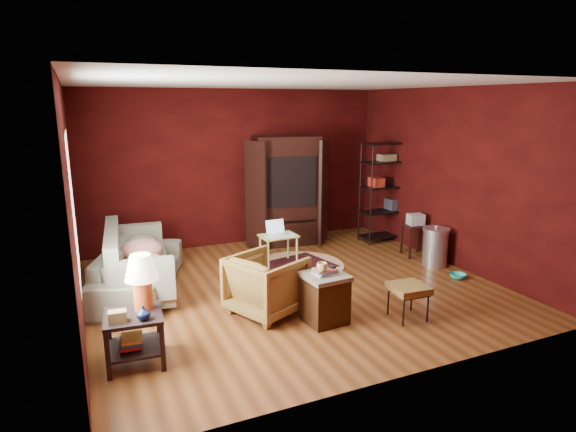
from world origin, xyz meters
The scene contains 18 objects.
room centered at (-0.04, -0.01, 1.40)m, with size 5.54×5.04×2.84m.
sofa centered at (-2.01, 0.76, 0.42)m, with size 2.16×0.63×0.84m, color gray.
armchair centered at (-0.65, -0.62, 0.41)m, with size 0.80×0.75×0.82m, color black.
pet_bowl_steel centered at (1.61, -0.67, 0.12)m, with size 0.24×0.06×0.24m, color #B7B8BE.
pet_bowl_turquoise centered at (2.39, -0.67, 0.12)m, with size 0.24×0.08×0.24m, color #28BDBA.
vase centered at (-2.21, -1.37, 0.59)m, with size 0.13×0.14×0.13m, color #0C1A40.
mug centered at (-0.18, -1.19, 0.73)m, with size 0.13×0.10×0.13m, color #DABD6A.
side_table centered at (-2.23, -1.15, 0.66)m, with size 0.60×0.60×1.10m.
sofa_cushions centered at (-2.05, 0.75, 0.40)m, with size 0.95×2.03×0.83m.
hamper centered at (-0.12, -1.13, 0.31)m, with size 0.52×0.52×0.69m.
footstool centered at (0.85, -1.46, 0.37)m, with size 0.45×0.45×0.43m.
rug_round centered at (0.47, 0.83, 0.01)m, with size 1.88×1.88×0.01m.
rug_oriental centered at (0.30, 0.77, 0.02)m, with size 1.47×1.14×0.01m.
laptop_desk centered at (0.19, 1.01, 0.44)m, with size 0.59×0.48×0.71m.
tv_armoire centered at (0.79, 2.06, 1.03)m, with size 1.55×0.95×1.98m.
wire_shelving centered at (2.56, 1.49, 1.02)m, with size 0.91×0.41×1.86m.
small_stand centered at (2.49, 0.50, 0.55)m, with size 0.42×0.42×0.73m.
trash_can centered at (2.46, -0.05, 0.31)m, with size 0.43×0.43×0.67m.
Camera 1 is at (-2.67, -5.83, 2.56)m, focal length 30.00 mm.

